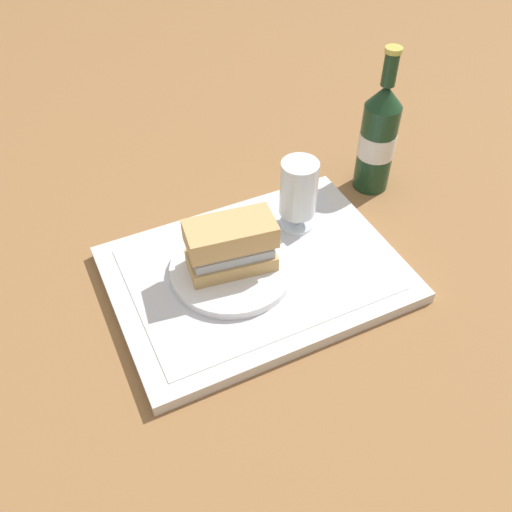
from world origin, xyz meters
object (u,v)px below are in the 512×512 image
Objects in this scene: sandwich at (233,245)px; beer_bottle at (378,137)px; plate at (232,269)px; beer_glass at (298,192)px.

sandwich is 0.35m from beer_bottle.
beer_glass reaches higher than plate.
beer_bottle is (0.33, 0.11, 0.08)m from plate.
beer_glass is at bearing 20.41° from plate.
plate is 1.38× the size of sandwich.
sandwich is at bearing -7.81° from plate.
plate is at bearing -159.59° from beer_glass.
beer_glass is (0.14, 0.05, 0.06)m from plate.
plate is 0.16m from beer_glass.
plate is 0.71× the size of beer_bottle.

